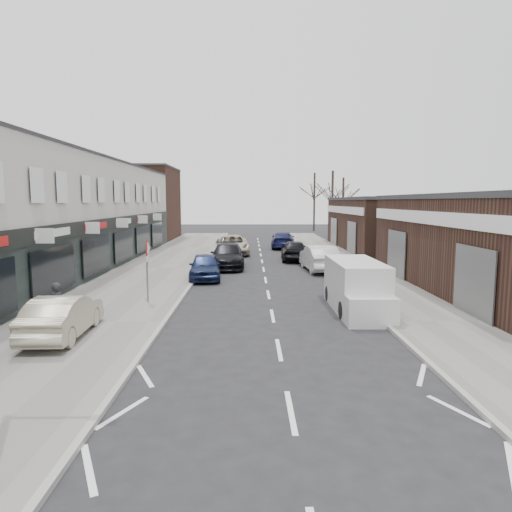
{
  "coord_description": "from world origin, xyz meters",
  "views": [
    {
      "loc": [
        -0.83,
        -7.04,
        4.36
      ],
      "look_at": [
        -0.66,
        7.62,
        2.6
      ],
      "focal_mm": 32.0,
      "sensor_mm": 36.0,
      "label": 1
    }
  ],
  "objects_px": {
    "warning_sign": "(148,253)",
    "parked_car_left_b": "(228,256)",
    "sedan_on_pavement": "(63,316)",
    "parked_car_left_a": "(205,266)",
    "parked_car_right_a": "(319,258)",
    "parked_car_right_b": "(294,250)",
    "parked_car_left_c": "(233,245)",
    "parked_car_right_c": "(283,240)",
    "white_van": "(357,287)",
    "pedestrian": "(58,306)"
  },
  "relations": [
    {
      "from": "warning_sign",
      "to": "parked_car_left_b",
      "type": "distance_m",
      "value": 11.26
    },
    {
      "from": "sedan_on_pavement",
      "to": "parked_car_left_a",
      "type": "relative_size",
      "value": 0.96
    },
    {
      "from": "parked_car_left_a",
      "to": "parked_car_right_a",
      "type": "relative_size",
      "value": 0.87
    },
    {
      "from": "sedan_on_pavement",
      "to": "parked_car_right_b",
      "type": "distance_m",
      "value": 21.42
    },
    {
      "from": "parked_car_right_a",
      "to": "parked_car_left_c",
      "type": "bearing_deg",
      "value": -61.28
    },
    {
      "from": "warning_sign",
      "to": "parked_car_right_a",
      "type": "bearing_deg",
      "value": 47.39
    },
    {
      "from": "sedan_on_pavement",
      "to": "parked_car_right_a",
      "type": "xyz_separation_m",
      "value": [
        10.24,
        14.39,
        0.02
      ]
    },
    {
      "from": "parked_car_left_c",
      "to": "parked_car_right_b",
      "type": "height_order",
      "value": "parked_car_left_c"
    },
    {
      "from": "parked_car_left_b",
      "to": "warning_sign",
      "type": "bearing_deg",
      "value": -105.07
    },
    {
      "from": "parked_car_left_c",
      "to": "parked_car_left_a",
      "type": "bearing_deg",
      "value": -99.26
    },
    {
      "from": "parked_car_left_c",
      "to": "parked_car_right_c",
      "type": "relative_size",
      "value": 1.1
    },
    {
      "from": "white_van",
      "to": "parked_car_left_b",
      "type": "xyz_separation_m",
      "value": [
        -5.76,
        11.98,
        -0.15
      ]
    },
    {
      "from": "pedestrian",
      "to": "parked_car_left_a",
      "type": "xyz_separation_m",
      "value": [
        3.83,
        10.54,
        -0.19
      ]
    },
    {
      "from": "warning_sign",
      "to": "parked_car_left_a",
      "type": "height_order",
      "value": "warning_sign"
    },
    {
      "from": "pedestrian",
      "to": "parked_car_left_b",
      "type": "distance_m",
      "value": 15.78
    },
    {
      "from": "parked_car_left_b",
      "to": "parked_car_right_c",
      "type": "distance_m",
      "value": 13.42
    },
    {
      "from": "white_van",
      "to": "pedestrian",
      "type": "height_order",
      "value": "white_van"
    },
    {
      "from": "warning_sign",
      "to": "parked_car_right_b",
      "type": "relative_size",
      "value": 0.59
    },
    {
      "from": "warning_sign",
      "to": "sedan_on_pavement",
      "type": "bearing_deg",
      "value": -107.68
    },
    {
      "from": "parked_car_left_a",
      "to": "parked_car_left_b",
      "type": "height_order",
      "value": "parked_car_left_b"
    },
    {
      "from": "sedan_on_pavement",
      "to": "parked_car_left_c",
      "type": "height_order",
      "value": "parked_car_left_c"
    },
    {
      "from": "white_van",
      "to": "parked_car_right_a",
      "type": "relative_size",
      "value": 1.05
    },
    {
      "from": "warning_sign",
      "to": "parked_car_right_a",
      "type": "distance_m",
      "value": 12.87
    },
    {
      "from": "white_van",
      "to": "parked_car_left_a",
      "type": "height_order",
      "value": "white_van"
    },
    {
      "from": "white_van",
      "to": "parked_car_right_c",
      "type": "height_order",
      "value": "white_van"
    },
    {
      "from": "white_van",
      "to": "pedestrian",
      "type": "bearing_deg",
      "value": -164.38
    },
    {
      "from": "white_van",
      "to": "sedan_on_pavement",
      "type": "xyz_separation_m",
      "value": [
        -10.14,
        -3.81,
        -0.16
      ]
    },
    {
      "from": "parked_car_left_c",
      "to": "parked_car_left_b",
      "type": "bearing_deg",
      "value": -94.4
    },
    {
      "from": "parked_car_right_b",
      "to": "sedan_on_pavement",
      "type": "bearing_deg",
      "value": 67.19
    },
    {
      "from": "sedan_on_pavement",
      "to": "parked_car_right_b",
      "type": "height_order",
      "value": "parked_car_right_b"
    },
    {
      "from": "white_van",
      "to": "parked_car_right_b",
      "type": "relative_size",
      "value": 1.13
    },
    {
      "from": "pedestrian",
      "to": "parked_car_right_b",
      "type": "distance_m",
      "value": 20.94
    },
    {
      "from": "warning_sign",
      "to": "pedestrian",
      "type": "bearing_deg",
      "value": -116.31
    },
    {
      "from": "white_van",
      "to": "sedan_on_pavement",
      "type": "relative_size",
      "value": 1.27
    },
    {
      "from": "pedestrian",
      "to": "warning_sign",
      "type": "bearing_deg",
      "value": -97.79
    },
    {
      "from": "sedan_on_pavement",
      "to": "warning_sign",
      "type": "bearing_deg",
      "value": -109.9
    },
    {
      "from": "warning_sign",
      "to": "parked_car_left_a",
      "type": "bearing_deg",
      "value": 74.51
    },
    {
      "from": "pedestrian",
      "to": "parked_car_left_c",
      "type": "bearing_deg",
      "value": -83.7
    },
    {
      "from": "parked_car_left_a",
      "to": "parked_car_right_b",
      "type": "bearing_deg",
      "value": 50.06
    },
    {
      "from": "warning_sign",
      "to": "parked_car_right_c",
      "type": "xyz_separation_m",
      "value": [
        7.36,
        23.43,
        -1.45
      ]
    },
    {
      "from": "parked_car_left_b",
      "to": "white_van",
      "type": "bearing_deg",
      "value": -64.88
    },
    {
      "from": "parked_car_left_a",
      "to": "parked_car_left_b",
      "type": "bearing_deg",
      "value": 72.55
    },
    {
      "from": "warning_sign",
      "to": "parked_car_left_c",
      "type": "distance_m",
      "value": 18.72
    },
    {
      "from": "parked_car_right_a",
      "to": "parked_car_left_b",
      "type": "bearing_deg",
      "value": -17.57
    },
    {
      "from": "parked_car_right_b",
      "to": "parked_car_left_a",
      "type": "bearing_deg",
      "value": 56.75
    },
    {
      "from": "white_van",
      "to": "parked_car_right_b",
      "type": "distance_m",
      "value": 15.61
    },
    {
      "from": "parked_car_right_b",
      "to": "parked_car_right_c",
      "type": "bearing_deg",
      "value": -86.45
    },
    {
      "from": "parked_car_left_c",
      "to": "parked_car_right_a",
      "type": "bearing_deg",
      "value": -61.38
    },
    {
      "from": "white_van",
      "to": "parked_car_left_b",
      "type": "bearing_deg",
      "value": 115.39
    },
    {
      "from": "warning_sign",
      "to": "parked_car_left_a",
      "type": "relative_size",
      "value": 0.64
    }
  ]
}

